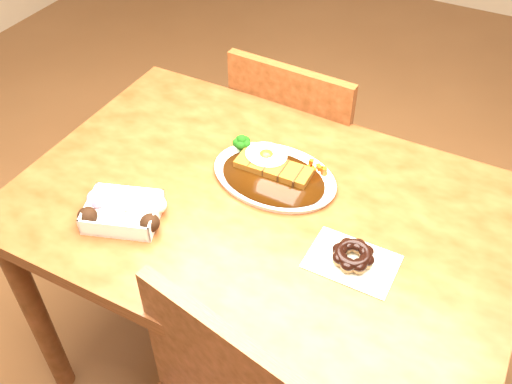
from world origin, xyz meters
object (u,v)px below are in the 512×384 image
at_px(chair_far, 302,152).
at_px(katsu_curry_plate, 273,172).
at_px(donut_box, 123,211).
at_px(pon_de_ring, 353,256).
at_px(table, 263,231).

xyz_separation_m(chair_far, katsu_curry_plate, (0.10, -0.44, 0.29)).
distance_m(chair_far, donut_box, 0.80).
height_order(chair_far, pon_de_ring, chair_far).
distance_m(table, katsu_curry_plate, 0.15).
bearing_deg(katsu_curry_plate, chair_far, 102.71).
height_order(table, chair_far, chair_far).
distance_m(table, donut_box, 0.35).
height_order(katsu_curry_plate, donut_box, katsu_curry_plate).
xyz_separation_m(table, katsu_curry_plate, (-0.02, 0.10, 0.12)).
distance_m(donut_box, pon_de_ring, 0.53).
bearing_deg(donut_box, pon_de_ring, 13.36).
xyz_separation_m(donut_box, pon_de_ring, (0.52, 0.12, -0.00)).
distance_m(chair_far, pon_de_ring, 0.77).
height_order(chair_far, katsu_curry_plate, chair_far).
xyz_separation_m(table, pon_de_ring, (0.25, -0.07, 0.12)).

